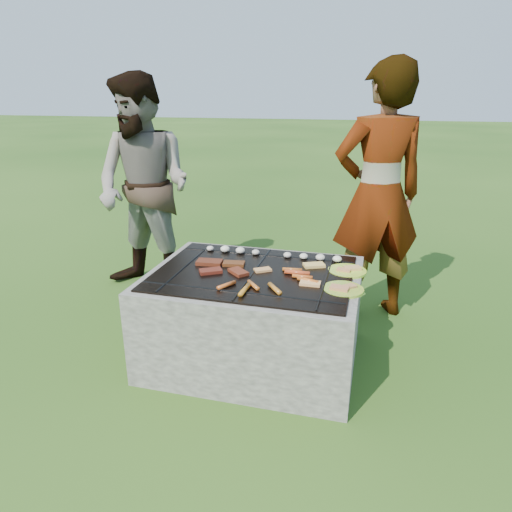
{
  "coord_description": "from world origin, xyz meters",
  "views": [
    {
      "loc": [
        0.69,
        -2.55,
        1.66
      ],
      "look_at": [
        0.0,
        0.05,
        0.7
      ],
      "focal_mm": 32.0,
      "sensor_mm": 36.0,
      "label": 1
    }
  ],
  "objects_px": {
    "cook": "(378,195)",
    "bystander": "(144,188)",
    "fire_pit": "(254,319)",
    "plate_near": "(343,289)",
    "plate_far": "(347,271)"
  },
  "relations": [
    {
      "from": "plate_far",
      "to": "plate_near",
      "type": "relative_size",
      "value": 0.96
    },
    {
      "from": "fire_pit",
      "to": "bystander",
      "type": "xyz_separation_m",
      "value": [
        -1.19,
        0.87,
        0.63
      ]
    },
    {
      "from": "plate_far",
      "to": "bystander",
      "type": "relative_size",
      "value": 0.15
    },
    {
      "from": "cook",
      "to": "bystander",
      "type": "height_order",
      "value": "cook"
    },
    {
      "from": "plate_near",
      "to": "cook",
      "type": "xyz_separation_m",
      "value": [
        0.15,
        1.01,
        0.34
      ]
    },
    {
      "from": "fire_pit",
      "to": "cook",
      "type": "distance_m",
      "value": 1.32
    },
    {
      "from": "fire_pit",
      "to": "plate_near",
      "type": "distance_m",
      "value": 0.66
    },
    {
      "from": "cook",
      "to": "fire_pit",
      "type": "bearing_deg",
      "value": 27.55
    },
    {
      "from": "fire_pit",
      "to": "cook",
      "type": "xyz_separation_m",
      "value": [
        0.71,
        0.89,
        0.67
      ]
    },
    {
      "from": "cook",
      "to": "bystander",
      "type": "xyz_separation_m",
      "value": [
        -1.9,
        -0.01,
        -0.04
      ]
    },
    {
      "from": "plate_near",
      "to": "cook",
      "type": "distance_m",
      "value": 1.08
    },
    {
      "from": "fire_pit",
      "to": "cook",
      "type": "bearing_deg",
      "value": 51.37
    },
    {
      "from": "fire_pit",
      "to": "cook",
      "type": "relative_size",
      "value": 0.68
    },
    {
      "from": "plate_far",
      "to": "plate_near",
      "type": "xyz_separation_m",
      "value": [
        -0.0,
        -0.3,
        -0.0
      ]
    },
    {
      "from": "plate_far",
      "to": "cook",
      "type": "bearing_deg",
      "value": 78.24
    }
  ]
}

